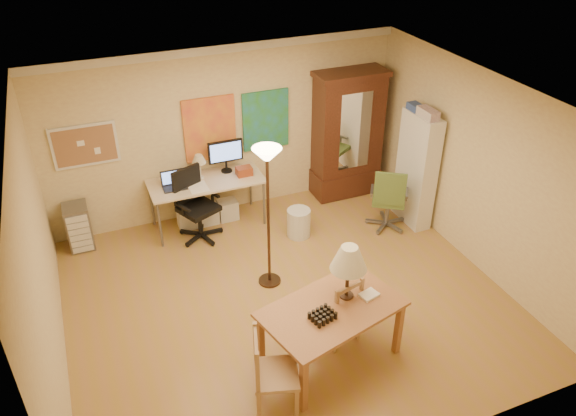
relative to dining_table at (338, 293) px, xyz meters
name	(u,v)px	position (x,y,z in m)	size (l,w,h in m)	color
floor	(287,299)	(-0.15, 1.09, -0.90)	(5.50, 5.50, 0.00)	#AB843C
crown_molding	(221,49)	(-0.15, 3.55, 1.74)	(5.50, 0.08, 0.12)	white
corkboard	(85,145)	(-2.20, 3.56, 0.60)	(0.90, 0.04, 0.62)	#A3784D
art_panel_left	(210,129)	(-0.40, 3.56, 0.55)	(0.80, 0.04, 1.00)	yellow
art_panel_right	(266,120)	(0.50, 3.56, 0.55)	(0.75, 0.04, 0.95)	teal
dining_table	(338,293)	(0.00, 0.00, 0.00)	(1.70, 1.27, 1.43)	brown
ladder_chair_back	(339,311)	(0.14, 0.20, -0.47)	(0.51, 0.50, 0.92)	#A07849
ladder_chair_left	(273,375)	(-0.93, -0.43, -0.44)	(0.56, 0.57, 1.00)	#A07849
torchiere_lamp	(267,178)	(-0.24, 1.51, 0.71)	(0.37, 0.37, 2.01)	#3B2517
computer_desk	(209,196)	(-0.58, 3.25, -0.43)	(1.72, 0.75, 1.30)	beige
office_chair_black	(198,220)	(-0.84, 2.95, -0.61)	(0.68, 0.68, 1.10)	black
office_chair_green	(387,212)	(1.93, 2.09, -0.62)	(0.66, 0.66, 1.05)	slate
drawer_cart	(79,227)	(-2.52, 3.35, -0.56)	(0.34, 0.41, 0.69)	slate
armoire	(347,143)	(1.84, 3.33, 0.02)	(1.16, 0.55, 2.14)	#321A0D
bookshelf	(416,170)	(2.40, 2.12, -0.01)	(0.27, 0.72, 1.80)	white
wastebin	(299,223)	(0.57, 2.40, -0.68)	(0.36, 0.36, 0.45)	silver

